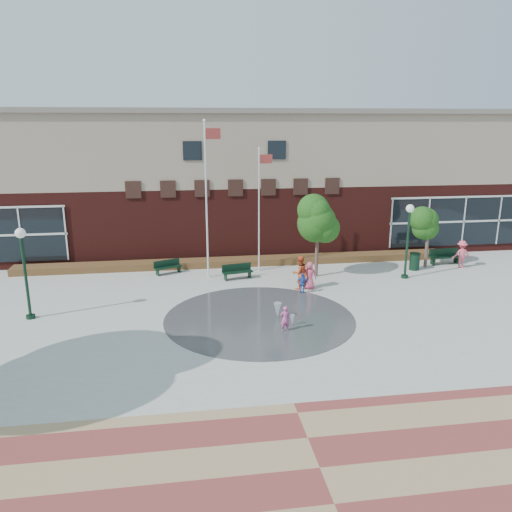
{
  "coord_description": "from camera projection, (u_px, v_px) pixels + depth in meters",
  "views": [
    {
      "loc": [
        -3.14,
        -17.34,
        8.4
      ],
      "look_at": [
        0.0,
        4.0,
        2.6
      ],
      "focal_mm": 35.0,
      "sensor_mm": 36.0,
      "label": 1
    }
  ],
  "objects": [
    {
      "name": "ground",
      "position": [
        271.0,
        348.0,
        19.19
      ],
      "size": [
        120.0,
        120.0,
        0.0
      ],
      "primitive_type": "plane",
      "color": "#666056",
      "rests_on": "ground"
    },
    {
      "name": "plaza_concrete",
      "position": [
        256.0,
        310.0,
        23.01
      ],
      "size": [
        46.0,
        18.0,
        0.01
      ],
      "primitive_type": "cube",
      "color": "#A8A8A0",
      "rests_on": "ground"
    },
    {
      "name": "paver_band",
      "position": [
        320.0,
        468.0,
        12.51
      ],
      "size": [
        46.0,
        6.0,
        0.01
      ],
      "primitive_type": "cube",
      "color": "brown",
      "rests_on": "ground"
    },
    {
      "name": "splash_pad",
      "position": [
        259.0,
        318.0,
        22.06
      ],
      "size": [
        8.4,
        8.4,
        0.01
      ],
      "primitive_type": "cylinder",
      "color": "#383A3D",
      "rests_on": "ground"
    },
    {
      "name": "library_building",
      "position": [
        228.0,
        178.0,
        34.69
      ],
      "size": [
        44.4,
        10.4,
        9.2
      ],
      "color": "#4A1713",
      "rests_on": "ground"
    },
    {
      "name": "flower_bed",
      "position": [
        238.0,
        265.0,
        30.28
      ],
      "size": [
        26.0,
        1.2,
        0.4
      ],
      "primitive_type": "cube",
      "color": "maroon",
      "rests_on": "ground"
    },
    {
      "name": "flagpole_left",
      "position": [
        207.0,
        192.0,
        26.71
      ],
      "size": [
        0.94,
        0.45,
        8.57
      ],
      "rotation": [
        0.0,
        0.0,
        0.4
      ],
      "color": "white",
      "rests_on": "ground"
    },
    {
      "name": "flagpole_right",
      "position": [
        260.0,
        204.0,
        28.07
      ],
      "size": [
        0.85,
        0.29,
        7.08
      ],
      "rotation": [
        0.0,
        0.0,
        0.26
      ],
      "color": "white",
      "rests_on": "ground"
    },
    {
      "name": "lamp_left",
      "position": [
        24.0,
        263.0,
        21.39
      ],
      "size": [
        0.43,
        0.43,
        4.09
      ],
      "color": "black",
      "rests_on": "ground"
    },
    {
      "name": "lamp_right",
      "position": [
        408.0,
        233.0,
        27.1
      ],
      "size": [
        0.44,
        0.44,
        4.14
      ],
      "color": "black",
      "rests_on": "ground"
    },
    {
      "name": "bench_left",
      "position": [
        168.0,
        270.0,
        28.49
      ],
      "size": [
        1.62,
        1.06,
        0.79
      ],
      "rotation": [
        0.0,
        0.0,
        0.43
      ],
      "color": "black",
      "rests_on": "ground"
    },
    {
      "name": "bench_mid",
      "position": [
        237.0,
        274.0,
        27.5
      ],
      "size": [
        1.74,
        0.79,
        0.84
      ],
      "rotation": [
        0.0,
        0.0,
        0.2
      ],
      "color": "black",
      "rests_on": "ground"
    },
    {
      "name": "bench_right",
      "position": [
        445.0,
        260.0,
        30.36
      ],
      "size": [
        1.93,
        0.65,
        0.96
      ],
      "rotation": [
        0.0,
        0.0,
        0.06
      ],
      "color": "black",
      "rests_on": "ground"
    },
    {
      "name": "trash_can",
      "position": [
        415.0,
        261.0,
        29.17
      ],
      "size": [
        0.62,
        0.62,
        1.02
      ],
      "color": "black",
      "rests_on": "ground"
    },
    {
      "name": "tree_mid",
      "position": [
        318.0,
        219.0,
        27.21
      ],
      "size": [
        2.66,
        2.66,
        4.49
      ],
      "color": "#43322B",
      "rests_on": "ground"
    },
    {
      "name": "tree_small_right",
      "position": [
        429.0,
        224.0,
        29.14
      ],
      "size": [
        2.12,
        2.12,
        3.63
      ],
      "color": "#43322B",
      "rests_on": "ground"
    },
    {
      "name": "water_jet_a",
      "position": [
        277.0,
        318.0,
        22.11
      ],
      "size": [
        0.35,
        0.35,
        0.67
      ],
      "primitive_type": "cone",
      "rotation": [
        3.14,
        0.0,
        0.0
      ],
      "color": "white",
      "rests_on": "ground"
    },
    {
      "name": "water_jet_b",
      "position": [
        292.0,
        326.0,
        21.25
      ],
      "size": [
        0.21,
        0.21,
        0.48
      ],
      "primitive_type": "cone",
      "rotation": [
        3.14,
        0.0,
        0.0
      ],
      "color": "white",
      "rests_on": "ground"
    },
    {
      "name": "child_splash",
      "position": [
        285.0,
        319.0,
        20.55
      ],
      "size": [
        0.43,
        0.3,
        1.11
      ],
      "primitive_type": "imported",
      "rotation": [
        0.0,
        0.0,
        3.23
      ],
      "color": "#C55090",
      "rests_on": "ground"
    },
    {
      "name": "adult_red",
      "position": [
        300.0,
        273.0,
        25.73
      ],
      "size": [
        1.01,
        0.88,
        1.77
      ],
      "primitive_type": "imported",
      "rotation": [
        0.0,
        0.0,
        3.42
      ],
      "color": "#D45024",
      "rests_on": "ground"
    },
    {
      "name": "adult_pink",
      "position": [
        310.0,
        275.0,
        25.79
      ],
      "size": [
        0.82,
        0.66,
        1.46
      ],
      "primitive_type": "imported",
      "rotation": [
        0.0,
        0.0,
        2.83
      ],
      "color": "#DB4B6A",
      "rests_on": "ground"
    },
    {
      "name": "child_blue",
      "position": [
        303.0,
        283.0,
        25.15
      ],
      "size": [
        0.68,
        0.54,
        1.08
      ],
      "primitive_type": "imported",
      "rotation": [
        0.0,
        0.0,
        2.61
      ],
      "color": "blue",
      "rests_on": "ground"
    },
    {
      "name": "person_bench",
      "position": [
        461.0,
        254.0,
        29.54
      ],
      "size": [
        1.11,
        0.68,
        1.66
      ],
      "primitive_type": "imported",
      "rotation": [
        0.0,
        0.0,
        3.08
      ],
      "color": "#ED536B",
      "rests_on": "ground"
    }
  ]
}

